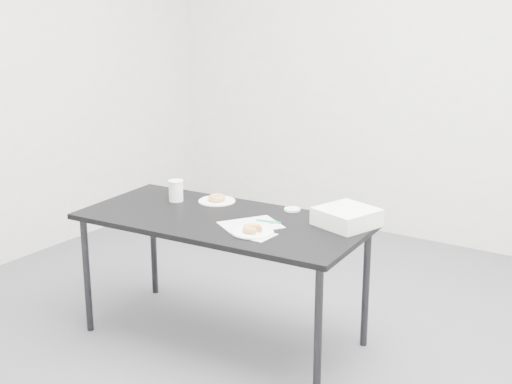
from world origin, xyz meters
The scene contains 14 objects.
floor centered at (0.00, 0.00, 0.00)m, with size 4.00×4.00×0.00m, color #535258.
wall_back centered at (0.00, 2.00, 1.35)m, with size 4.00×0.02×2.70m, color white.
table centered at (-0.08, -0.14, 0.63)m, with size 1.55×0.80×0.69m.
scorecard centered at (0.11, -0.15, 0.69)m, with size 0.23×0.29×0.00m, color silver.
logo_patch centered at (0.18, -0.06, 0.69)m, with size 0.05×0.05×0.00m, color green.
pen centered at (0.16, -0.07, 0.69)m, with size 0.01×0.01×0.13m, color #0C8B81.
napkin centered at (0.22, -0.27, 0.69)m, with size 0.14×0.14×0.00m, color silver.
plate_near centered at (0.18, -0.25, 0.69)m, with size 0.21×0.21×0.01m, color white.
donut_near centered at (0.18, -0.25, 0.71)m, with size 0.10×0.10×0.03m, color #D78D44.
plate_far centered at (-0.29, 0.09, 0.69)m, with size 0.21×0.21×0.01m, color white.
donut_far centered at (-0.29, 0.09, 0.71)m, with size 0.10×0.10×0.03m, color #D78D44.
coffee_cup centered at (-0.49, -0.03, 0.75)m, with size 0.08×0.08×0.12m, color white.
cup_lid centered at (0.15, 0.18, 0.69)m, with size 0.09×0.09×0.01m, color white.
bakery_box centered at (0.51, 0.11, 0.73)m, with size 0.27×0.27×0.09m, color white.
Camera 1 is at (2.01, -2.99, 1.83)m, focal length 50.00 mm.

